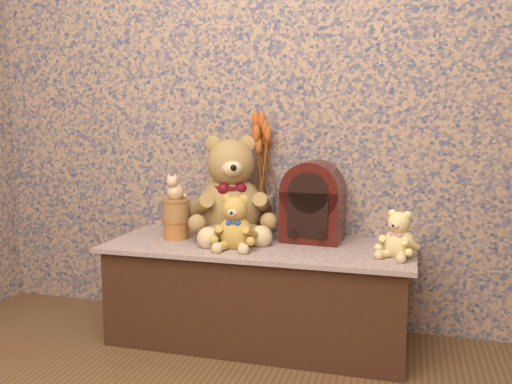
# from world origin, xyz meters

# --- Properties ---
(display_shelf) EXTENTS (1.35, 0.56, 0.45)m
(display_shelf) POSITION_xyz_m (0.00, 1.23, 0.22)
(display_shelf) COLOR #36446F
(display_shelf) RESTS_ON ground
(teddy_large) EXTENTS (0.56, 0.60, 0.51)m
(teddy_large) POSITION_xyz_m (-0.17, 1.35, 0.70)
(teddy_large) COLOR #8E5D37
(teddy_large) RESTS_ON display_shelf
(teddy_medium) EXTENTS (0.22, 0.25, 0.25)m
(teddy_medium) POSITION_xyz_m (-0.08, 1.14, 0.57)
(teddy_medium) COLOR #B49232
(teddy_medium) RESTS_ON display_shelf
(teddy_small) EXTENTS (0.23, 0.24, 0.21)m
(teddy_small) POSITION_xyz_m (0.60, 1.17, 0.55)
(teddy_small) COLOR #E1BE6A
(teddy_small) RESTS_ON display_shelf
(cathedral_radio) EXTENTS (0.27, 0.20, 0.37)m
(cathedral_radio) POSITION_xyz_m (0.22, 1.36, 0.63)
(cathedral_radio) COLOR #370E0A
(cathedral_radio) RESTS_ON display_shelf
(ceramic_vase) EXTENTS (0.15, 0.15, 0.19)m
(ceramic_vase) POSITION_xyz_m (-0.04, 1.43, 0.54)
(ceramic_vase) COLOR tan
(ceramic_vase) RESTS_ON display_shelf
(dried_stalks) EXTENTS (0.26, 0.26, 0.39)m
(dried_stalks) POSITION_xyz_m (-0.04, 1.43, 0.83)
(dried_stalks) COLOR #BC531E
(dried_stalks) RESTS_ON ceramic_vase
(biscuit_tin_lower) EXTENTS (0.14, 0.14, 0.09)m
(biscuit_tin_lower) POSITION_xyz_m (-0.40, 1.23, 0.49)
(biscuit_tin_lower) COLOR gold
(biscuit_tin_lower) RESTS_ON display_shelf
(biscuit_tin_upper) EXTENTS (0.17, 0.17, 0.10)m
(biscuit_tin_upper) POSITION_xyz_m (-0.40, 1.23, 0.58)
(biscuit_tin_upper) COLOR tan
(biscuit_tin_upper) RESTS_ON biscuit_tin_lower
(cat_figurine) EXTENTS (0.09, 0.10, 0.13)m
(cat_figurine) POSITION_xyz_m (-0.40, 1.23, 0.69)
(cat_figurine) COLOR silver
(cat_figurine) RESTS_ON biscuit_tin_upper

